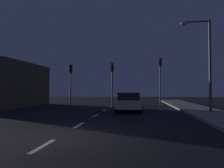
{
  "coord_description": "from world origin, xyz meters",
  "views": [
    {
      "loc": [
        2.79,
        -7.2,
        1.63
      ],
      "look_at": [
        -0.1,
        15.7,
        2.31
      ],
      "focal_mm": 34.36,
      "sensor_mm": 36.0,
      "label": 1
    }
  ],
  "objects": [
    {
      "name": "traffic_signal_center",
      "position": [
        -0.16,
        16.31,
        3.26
      ],
      "size": [
        0.32,
        0.38,
        4.63
      ],
      "color": "#4C4C51",
      "rests_on": "ground_plane"
    },
    {
      "name": "lane_stripe_second",
      "position": [
        0.0,
        2.6,
        0.0
      ],
      "size": [
        0.16,
        1.6,
        0.01
      ],
      "primitive_type": "cube",
      "color": "silver",
      "rests_on": "ground_plane"
    },
    {
      "name": "lane_stripe_third",
      "position": [
        0.0,
        6.4,
        0.0
      ],
      "size": [
        0.16,
        1.6,
        0.01
      ],
      "primitive_type": "cube",
      "color": "silver",
      "rests_on": "ground_plane"
    },
    {
      "name": "lane_stripe_nearest",
      "position": [
        0.0,
        -1.2,
        0.0
      ],
      "size": [
        0.16,
        1.6,
        0.01
      ],
      "primitive_type": "cube",
      "color": "silver",
      "rests_on": "ground_plane"
    },
    {
      "name": "sidewalk_curb_right",
      "position": [
        7.5,
        7.0,
        0.07
      ],
      "size": [
        3.0,
        40.0,
        0.15
      ],
      "primitive_type": "cube",
      "color": "gray",
      "rests_on": "ground_plane"
    },
    {
      "name": "storefront_left",
      "position": [
        -10.6,
        13.15,
        2.19
      ],
      "size": [
        5.21,
        8.99,
        4.39
      ],
      "primitive_type": "cube",
      "color": "brown",
      "rests_on": "ground_plane"
    },
    {
      "name": "car_stopped_ahead",
      "position": [
        2.02,
        9.1,
        0.74
      ],
      "size": [
        2.02,
        3.88,
        1.46
      ],
      "color": "beige",
      "rests_on": "ground_plane"
    },
    {
      "name": "lane_stripe_fifth",
      "position": [
        0.0,
        14.0,
        0.0
      ],
      "size": [
        0.16,
        1.6,
        0.01
      ],
      "primitive_type": "cube",
      "color": "silver",
      "rests_on": "ground_plane"
    },
    {
      "name": "traffic_signal_right",
      "position": [
        5.08,
        16.32,
        3.58
      ],
      "size": [
        0.32,
        0.38,
        5.13
      ],
      "color": "#4C4C51",
      "rests_on": "ground_plane"
    },
    {
      "name": "street_lamp_right",
      "position": [
        7.44,
        8.65,
        4.07
      ],
      "size": [
        2.13,
        0.36,
        6.66
      ],
      "color": "#4C4C51",
      "rests_on": "ground_plane"
    },
    {
      "name": "lane_stripe_fourth",
      "position": [
        0.0,
        10.2,
        0.0
      ],
      "size": [
        0.16,
        1.6,
        0.01
      ],
      "primitive_type": "cube",
      "color": "silver",
      "rests_on": "ground_plane"
    },
    {
      "name": "traffic_signal_left",
      "position": [
        -4.92,
        16.31,
        3.21
      ],
      "size": [
        0.32,
        0.38,
        4.55
      ],
      "color": "#2D2D30",
      "rests_on": "ground_plane"
    },
    {
      "name": "ground_plane",
      "position": [
        0.0,
        7.0,
        0.0
      ],
      "size": [
        80.0,
        80.0,
        0.0
      ],
      "primitive_type": "plane",
      "color": "black"
    }
  ]
}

